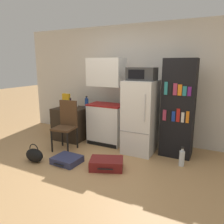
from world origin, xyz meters
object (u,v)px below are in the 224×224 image
(suitcase_small_flat, at_px, (67,160))
(cereal_box, at_px, (66,100))
(side_table, at_px, (72,123))
(water_bottle_front, at_px, (182,158))
(bottle_blue_soda, at_px, (87,103))
(chair, at_px, (67,121))
(bookshelf, at_px, (178,109))
(bowl, at_px, (75,106))
(handbag, at_px, (34,155))
(refrigerator, at_px, (141,117))
(kitchen_hutch, at_px, (106,106))
(suitcase_large_flat, at_px, (106,164))
(bottle_clear_short, at_px, (62,106))
(microwave, at_px, (142,74))
(bottle_wine_dark, at_px, (71,105))

(suitcase_small_flat, bearing_deg, cereal_box, 129.90)
(side_table, distance_m, water_bottle_front, 2.58)
(bottle_blue_soda, height_order, chair, same)
(bookshelf, relative_size, chair, 1.83)
(bowl, distance_m, handbag, 1.61)
(refrigerator, xyz_separation_m, bottle_blue_soda, (-1.39, 0.22, 0.14))
(chair, xyz_separation_m, suitcase_small_flat, (0.43, -0.56, -0.52))
(kitchen_hutch, bearing_deg, bowl, 176.42)
(bookshelf, xyz_separation_m, suitcase_large_flat, (-0.91, -1.11, -0.82))
(kitchen_hutch, xyz_separation_m, bottle_clear_short, (-0.93, -0.34, -0.02))
(cereal_box, bearing_deg, bookshelf, 0.37)
(side_table, distance_m, kitchen_hutch, 0.99)
(suitcase_small_flat, bearing_deg, suitcase_large_flat, 12.51)
(bowl, height_order, suitcase_small_flat, bowl)
(microwave, xyz_separation_m, bottle_blue_soda, (-1.39, 0.22, -0.69))
(side_table, relative_size, suitcase_small_flat, 1.52)
(handbag, bearing_deg, refrigerator, 41.33)
(bottle_wine_dark, height_order, bottle_blue_soda, bottle_blue_soda)
(cereal_box, relative_size, suitcase_large_flat, 0.47)
(kitchen_hutch, height_order, bottle_clear_short, kitchen_hutch)
(bottle_blue_soda, bearing_deg, kitchen_hutch, -11.51)
(side_table, distance_m, bottle_clear_short, 0.51)
(side_table, height_order, suitcase_large_flat, side_table)
(suitcase_small_flat, bearing_deg, microwave, 51.25)
(side_table, xyz_separation_m, suitcase_large_flat, (1.45, -0.98, -0.28))
(handbag, bearing_deg, bottle_blue_soda, 85.77)
(bottle_blue_soda, distance_m, bowl, 0.30)
(bottle_clear_short, height_order, bottle_blue_soda, bottle_blue_soda)
(bottle_clear_short, xyz_separation_m, chair, (0.36, -0.30, -0.23))
(chair, height_order, water_bottle_front, chair)
(bottle_wine_dark, xyz_separation_m, cereal_box, (-0.34, 0.29, 0.04))
(refrigerator, relative_size, bottle_wine_dark, 5.39)
(bowl, bearing_deg, bottle_wine_dark, -69.80)
(bottle_clear_short, height_order, handbag, bottle_clear_short)
(cereal_box, bearing_deg, bowl, 8.48)
(bowl, height_order, cereal_box, cereal_box)
(kitchen_hutch, relative_size, suitcase_large_flat, 2.87)
(chair, bearing_deg, water_bottle_front, 0.32)
(water_bottle_front, bearing_deg, suitcase_small_flat, -156.17)
(bottle_blue_soda, xyz_separation_m, bowl, (-0.28, -0.06, -0.09))
(suitcase_large_flat, bearing_deg, suitcase_small_flat, 168.02)
(bottle_clear_short, bearing_deg, bottle_wine_dark, 22.54)
(chair, distance_m, suitcase_small_flat, 0.87)
(kitchen_hutch, relative_size, microwave, 3.47)
(bowl, bearing_deg, suitcase_small_flat, -60.23)
(water_bottle_front, bearing_deg, bottle_clear_short, 178.79)
(suitcase_large_flat, bearing_deg, water_bottle_front, 9.20)
(microwave, bearing_deg, chair, -158.58)
(refrigerator, height_order, chair, refrigerator)
(bottle_wine_dark, xyz_separation_m, bottle_blue_soda, (0.17, 0.38, 0.00))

